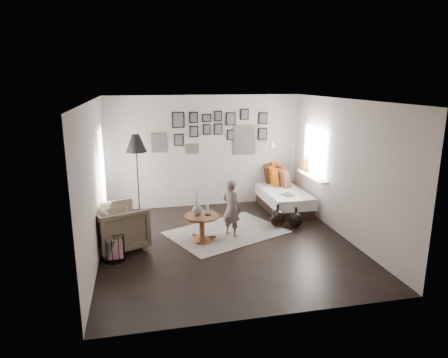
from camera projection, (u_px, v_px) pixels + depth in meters
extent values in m
plane|color=black|center=(227.00, 243.00, 7.36)|extent=(4.80, 4.80, 0.00)
plane|color=#AB9E95|center=(205.00, 152.00, 9.32)|extent=(4.50, 0.00, 4.50)
plane|color=#AB9E95|center=(271.00, 220.00, 4.77)|extent=(4.50, 0.00, 4.50)
plane|color=#AB9E95|center=(95.00, 182.00, 6.59)|extent=(0.00, 4.80, 4.80)
plane|color=#AB9E95|center=(344.00, 169.00, 7.51)|extent=(0.00, 4.80, 4.80)
plane|color=white|center=(227.00, 100.00, 6.73)|extent=(4.80, 4.80, 0.00)
plane|color=white|center=(102.00, 179.00, 7.79)|extent=(0.00, 2.14, 2.14)
plane|color=white|center=(102.00, 179.00, 7.79)|extent=(0.00, 1.88, 1.88)
plane|color=white|center=(102.00, 179.00, 7.79)|extent=(0.00, 1.93, 1.93)
plane|color=white|center=(316.00, 150.00, 8.61)|extent=(0.00, 1.30, 1.30)
plane|color=white|center=(316.00, 150.00, 8.61)|extent=(0.00, 1.14, 1.14)
cube|color=white|center=(312.00, 176.00, 8.74)|extent=(0.15, 1.32, 0.04)
cylinder|color=#8C4C14|center=(306.00, 166.00, 9.03)|extent=(0.10, 0.10, 0.28)
cylinder|color=#8C4C14|center=(303.00, 166.00, 9.20)|extent=(0.08, 0.08, 0.22)
cube|color=brown|center=(159.00, 143.00, 9.03)|extent=(0.35, 0.03, 0.45)
cube|color=black|center=(159.00, 143.00, 9.02)|extent=(0.30, 0.01, 0.40)
cube|color=black|center=(178.00, 120.00, 9.01)|extent=(0.28, 0.03, 0.36)
cube|color=black|center=(178.00, 120.00, 8.99)|extent=(0.23, 0.01, 0.31)
cube|color=black|center=(179.00, 140.00, 9.11)|extent=(0.22, 0.03, 0.28)
cube|color=black|center=(179.00, 140.00, 9.10)|extent=(0.17, 0.01, 0.23)
cube|color=black|center=(194.00, 117.00, 9.07)|extent=(0.20, 0.03, 0.26)
cube|color=black|center=(194.00, 118.00, 9.05)|extent=(0.15, 0.01, 0.21)
cube|color=black|center=(194.00, 131.00, 9.14)|extent=(0.20, 0.03, 0.26)
cube|color=black|center=(194.00, 132.00, 9.13)|extent=(0.15, 0.01, 0.21)
cube|color=black|center=(207.00, 118.00, 9.13)|extent=(0.22, 0.03, 0.18)
cube|color=black|center=(207.00, 118.00, 9.11)|extent=(0.17, 0.01, 0.13)
cube|color=black|center=(207.00, 129.00, 9.19)|extent=(0.18, 0.03, 0.24)
cube|color=black|center=(207.00, 129.00, 9.18)|extent=(0.13, 0.01, 0.19)
cube|color=black|center=(218.00, 116.00, 9.18)|extent=(0.18, 0.03, 0.24)
cube|color=black|center=(218.00, 116.00, 9.16)|extent=(0.13, 0.01, 0.19)
cube|color=black|center=(218.00, 129.00, 9.25)|extent=(0.20, 0.03, 0.26)
cube|color=black|center=(218.00, 129.00, 9.23)|extent=(0.15, 0.01, 0.21)
cube|color=black|center=(231.00, 119.00, 9.26)|extent=(0.24, 0.03, 0.30)
cube|color=black|center=(231.00, 119.00, 9.24)|extent=(0.19, 0.01, 0.25)
cube|color=black|center=(231.00, 135.00, 9.35)|extent=(0.18, 0.03, 0.24)
cube|color=black|center=(231.00, 135.00, 9.33)|extent=(0.13, 0.01, 0.19)
cube|color=brown|center=(244.00, 140.00, 9.45)|extent=(0.55, 0.03, 0.70)
cube|color=black|center=(244.00, 140.00, 9.43)|extent=(0.50, 0.01, 0.65)
cube|color=black|center=(245.00, 114.00, 9.30)|extent=(0.20, 0.03, 0.26)
cube|color=black|center=(245.00, 114.00, 9.28)|extent=(0.15, 0.01, 0.21)
cube|color=black|center=(263.00, 118.00, 9.42)|extent=(0.22, 0.03, 0.28)
cube|color=black|center=(263.00, 118.00, 9.40)|extent=(0.17, 0.01, 0.23)
cube|color=black|center=(263.00, 134.00, 9.51)|extent=(0.22, 0.03, 0.28)
cube|color=black|center=(263.00, 134.00, 9.49)|extent=(0.17, 0.01, 0.23)
cube|color=brown|center=(192.00, 149.00, 9.23)|extent=(0.30, 0.03, 0.24)
cube|color=black|center=(192.00, 149.00, 9.21)|extent=(0.25, 0.01, 0.19)
cube|color=white|center=(268.00, 141.00, 9.57)|extent=(0.06, 0.04, 0.10)
cylinder|color=white|center=(270.00, 141.00, 9.45)|extent=(0.02, 0.24, 0.02)
cone|color=white|center=(272.00, 144.00, 9.34)|extent=(0.18, 0.18, 0.14)
cube|color=beige|center=(226.00, 232.00, 7.88)|extent=(2.56, 2.23, 0.01)
cone|color=brown|center=(202.00, 238.00, 7.47)|extent=(0.47, 0.47, 0.09)
cylinder|color=brown|center=(202.00, 228.00, 7.42)|extent=(0.10, 0.10, 0.37)
cylinder|color=brown|center=(202.00, 216.00, 7.37)|extent=(0.64, 0.64, 0.04)
ellipsoid|color=black|center=(197.00, 210.00, 7.34)|extent=(0.18, 0.18, 0.20)
cylinder|color=black|center=(197.00, 204.00, 7.31)|extent=(0.05, 0.05, 0.04)
cylinder|color=black|center=(208.00, 214.00, 7.38)|extent=(0.11, 0.11, 0.02)
cube|color=black|center=(281.00, 203.00, 9.39)|extent=(0.85, 1.98, 0.23)
cube|color=silver|center=(281.00, 194.00, 9.33)|extent=(0.92, 2.04, 0.25)
cube|color=#BD4F0A|center=(271.00, 170.00, 10.01)|extent=(0.33, 0.61, 0.58)
cube|color=#351D10|center=(267.00, 173.00, 9.89)|extent=(0.28, 0.54, 0.52)
cube|color=maroon|center=(279.00, 174.00, 9.79)|extent=(0.37, 0.54, 0.50)
cube|color=#BD4F0A|center=(273.00, 176.00, 9.61)|extent=(0.25, 0.49, 0.47)
cube|color=maroon|center=(282.00, 178.00, 9.48)|extent=(0.31, 0.47, 0.43)
cube|color=black|center=(288.00, 195.00, 8.77)|extent=(0.28, 0.35, 0.02)
imported|color=brown|center=(119.00, 227.00, 7.04)|extent=(1.15, 1.14, 0.81)
cube|color=beige|center=(120.00, 222.00, 7.08)|extent=(0.47, 0.48, 0.17)
cylinder|color=black|center=(140.00, 219.00, 8.62)|extent=(0.29, 0.29, 0.03)
cylinder|color=black|center=(138.00, 183.00, 8.42)|extent=(0.02, 0.02, 1.64)
cone|color=black|center=(136.00, 143.00, 8.22)|extent=(0.43, 0.43, 0.37)
cube|color=black|center=(114.00, 249.00, 6.63)|extent=(0.25, 0.21, 0.33)
cube|color=beige|center=(116.00, 250.00, 6.62)|extent=(0.24, 0.10, 0.33)
ellipsoid|color=black|center=(277.00, 218.00, 8.15)|extent=(0.32, 0.32, 0.36)
cylinder|color=black|center=(278.00, 207.00, 8.09)|extent=(0.05, 0.05, 0.11)
ellipsoid|color=black|center=(296.00, 220.00, 8.12)|extent=(0.28, 0.28, 0.32)
cylinder|color=black|center=(296.00, 210.00, 8.06)|extent=(0.05, 0.05, 0.11)
imported|color=#6A5554|center=(231.00, 208.00, 7.60)|extent=(0.46, 0.48, 1.11)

